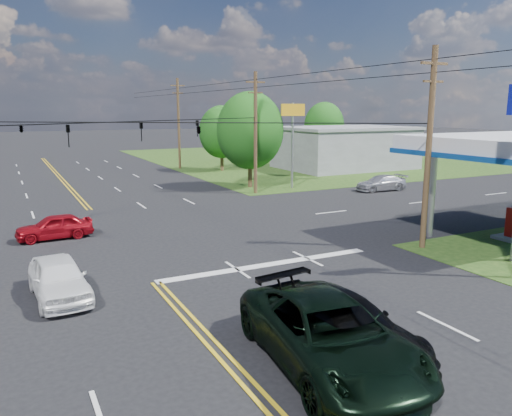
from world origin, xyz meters
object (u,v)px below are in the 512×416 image
retail_ne (345,149)px  pole_ne (255,132)px  pole_se (429,147)px  suv_black (341,325)px  pickup_dkgreen (329,335)px  pole_right_far (179,123)px  tree_far_r (324,125)px  tree_right_a (250,131)px  pickup_white (59,278)px  tree_right_b (222,132)px

retail_ne → pole_ne: (-17.00, -11.00, 2.72)m
pole_se → suv_black: pole_se is taller
pickup_dkgreen → pole_se: bearing=41.0°
retail_ne → pole_ne: bearing=-147.1°
pole_right_far → pickup_dkgreen: (-10.74, -44.39, -4.26)m
suv_black → pole_ne: bearing=61.1°
tree_far_r → suv_black: size_ratio=1.34×
tree_right_a → pickup_white: size_ratio=1.87×
pole_ne → tree_right_b: pole_ne is taller
tree_right_b → suv_black: tree_right_b is taller
pole_ne → tree_right_b: (3.50, 15.00, -0.70)m
tree_right_a → tree_far_r: bearing=42.0°
retail_ne → pickup_white: bearing=-140.1°
pole_ne → pole_right_far: pole_right_far is taller
pickup_dkgreen → suv_black: size_ratio=1.15×
pole_se → pole_ne: size_ratio=1.00×
retail_ne → tree_right_b: size_ratio=1.98×
pole_ne → tree_far_r: 29.70m
retail_ne → suv_black: (-27.00, -35.92, -1.38)m
pole_se → suv_black: bearing=-145.3°
tree_far_r → pole_ne: bearing=-135.0°
pole_right_far → tree_far_r: (21.00, 2.00, -0.62)m
retail_ne → tree_right_b: (-13.50, 4.00, 2.02)m
pole_se → tree_right_b: pole_se is taller
pickup_dkgreen → suv_black: 0.88m
tree_far_r → pickup_white: 53.52m
pole_right_far → tree_right_a: 16.03m
tree_right_b → pickup_white: tree_right_b is taller
pole_ne → pickup_white: size_ratio=2.18×
tree_right_b → suv_black: (-13.50, -39.92, -3.39)m
tree_right_a → pole_ne: bearing=-108.4°
pole_right_far → retail_ne: bearing=-25.2°
pole_right_far → suv_black: bearing=-102.8°
tree_right_b → pickup_white: size_ratio=1.62×
tree_right_b → tree_far_r: 18.50m
pole_ne → tree_far_r: pole_ne is taller
retail_ne → pole_right_far: size_ratio=1.40×
pole_right_far → pole_ne: bearing=-90.0°
tree_right_b → pickup_dkgreen: (-14.24, -40.39, -3.31)m
pole_se → tree_right_a: size_ratio=1.16×
tree_right_b → retail_ne: bearing=-16.5°
pole_right_far → pickup_white: bearing=-114.6°
tree_far_r → tree_right_a: bearing=-138.0°
pole_ne → pickup_dkgreen: 27.86m
pole_ne → tree_right_b: 15.42m
retail_ne → pole_ne: 20.43m
pole_ne → suv_black: bearing=-111.9°
pole_right_far → pickup_white: pole_right_far is taller
pole_ne → tree_right_a: size_ratio=1.16×
retail_ne → pole_ne: size_ratio=1.47×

